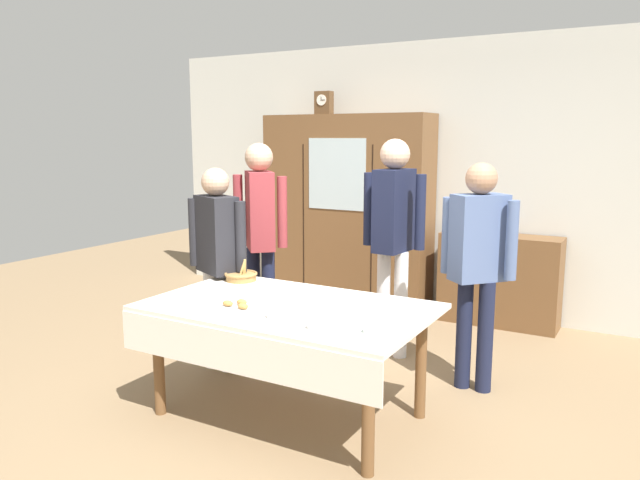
{
  "coord_description": "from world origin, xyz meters",
  "views": [
    {
      "loc": [
        1.98,
        -3.29,
        1.77
      ],
      "look_at": [
        0.0,
        0.2,
        1.08
      ],
      "focal_mm": 34.16,
      "sensor_mm": 36.0,
      "label": 1
    }
  ],
  "objects_px": {
    "wall_cabinet": "(347,211)",
    "pastry_plate": "(237,307)",
    "person_behind_table_left": "(394,225)",
    "tea_cup_front_edge": "(329,301)",
    "person_near_right_end": "(217,250)",
    "tea_cup_far_right": "(314,326)",
    "tea_cup_near_right": "(371,329)",
    "dining_table": "(285,320)",
    "person_by_cabinet": "(478,255)",
    "mantel_clock": "(324,103)",
    "spoon_mid_left": "(368,319)",
    "spoon_mid_right": "(264,293)",
    "spoon_front_edge": "(408,318)",
    "tea_cup_far_left": "(273,315)",
    "book_stack": "(502,231)",
    "bread_basket": "(241,276)",
    "bookshelf_low": "(499,280)",
    "person_beside_shelf": "(260,224)"
  },
  "relations": [
    {
      "from": "tea_cup_front_edge",
      "to": "person_by_cabinet",
      "type": "xyz_separation_m",
      "value": [
        0.68,
        0.88,
        0.21
      ]
    },
    {
      "from": "mantel_clock",
      "to": "spoon_mid_right",
      "type": "relative_size",
      "value": 2.02
    },
    {
      "from": "wall_cabinet",
      "to": "book_stack",
      "type": "height_order",
      "value": "wall_cabinet"
    },
    {
      "from": "pastry_plate",
      "to": "person_near_right_end",
      "type": "relative_size",
      "value": 0.18
    },
    {
      "from": "pastry_plate",
      "to": "person_behind_table_left",
      "type": "height_order",
      "value": "person_behind_table_left"
    },
    {
      "from": "wall_cabinet",
      "to": "pastry_plate",
      "type": "height_order",
      "value": "wall_cabinet"
    },
    {
      "from": "spoon_front_edge",
      "to": "person_behind_table_left",
      "type": "height_order",
      "value": "person_behind_table_left"
    },
    {
      "from": "dining_table",
      "to": "spoon_front_edge",
      "type": "xyz_separation_m",
      "value": [
        0.75,
        0.13,
        0.1
      ]
    },
    {
      "from": "bookshelf_low",
      "to": "tea_cup_far_left",
      "type": "distance_m",
      "value": 2.99
    },
    {
      "from": "spoon_front_edge",
      "to": "person_near_right_end",
      "type": "bearing_deg",
      "value": 169.14
    },
    {
      "from": "person_beside_shelf",
      "to": "spoon_mid_left",
      "type": "bearing_deg",
      "value": -34.85
    },
    {
      "from": "tea_cup_far_left",
      "to": "mantel_clock",
      "type": "bearing_deg",
      "value": 113.92
    },
    {
      "from": "tea_cup_front_edge",
      "to": "person_by_cabinet",
      "type": "relative_size",
      "value": 0.08
    },
    {
      "from": "person_by_cabinet",
      "to": "book_stack",
      "type": "bearing_deg",
      "value": 97.56
    },
    {
      "from": "person_near_right_end",
      "to": "tea_cup_far_left",
      "type": "bearing_deg",
      "value": -36.06
    },
    {
      "from": "spoon_front_edge",
      "to": "tea_cup_far_right",
      "type": "bearing_deg",
      "value": -128.38
    },
    {
      "from": "dining_table",
      "to": "wall_cabinet",
      "type": "distance_m",
      "value": 2.76
    },
    {
      "from": "person_by_cabinet",
      "to": "tea_cup_far_left",
      "type": "bearing_deg",
      "value": -122.24
    },
    {
      "from": "spoon_mid_right",
      "to": "person_near_right_end",
      "type": "height_order",
      "value": "person_near_right_end"
    },
    {
      "from": "tea_cup_far_left",
      "to": "bread_basket",
      "type": "relative_size",
      "value": 0.54
    },
    {
      "from": "person_beside_shelf",
      "to": "person_behind_table_left",
      "type": "bearing_deg",
      "value": 19.05
    },
    {
      "from": "person_behind_table_left",
      "to": "tea_cup_front_edge",
      "type": "bearing_deg",
      "value": -86.11
    },
    {
      "from": "dining_table",
      "to": "spoon_mid_right",
      "type": "distance_m",
      "value": 0.35
    },
    {
      "from": "pastry_plate",
      "to": "person_behind_table_left",
      "type": "distance_m",
      "value": 1.64
    },
    {
      "from": "tea_cup_front_edge",
      "to": "dining_table",
      "type": "bearing_deg",
      "value": -146.17
    },
    {
      "from": "tea_cup_front_edge",
      "to": "person_near_right_end",
      "type": "relative_size",
      "value": 0.08
    },
    {
      "from": "tea_cup_near_right",
      "to": "spoon_front_edge",
      "type": "height_order",
      "value": "tea_cup_near_right"
    },
    {
      "from": "mantel_clock",
      "to": "tea_cup_front_edge",
      "type": "bearing_deg",
      "value": -60.18
    },
    {
      "from": "mantel_clock",
      "to": "bookshelf_low",
      "type": "distance_m",
      "value": 2.51
    },
    {
      "from": "wall_cabinet",
      "to": "tea_cup_far_right",
      "type": "height_order",
      "value": "wall_cabinet"
    },
    {
      "from": "tea_cup_near_right",
      "to": "spoon_front_edge",
      "type": "relative_size",
      "value": 1.09
    },
    {
      "from": "mantel_clock",
      "to": "book_stack",
      "type": "bearing_deg",
      "value": 1.57
    },
    {
      "from": "person_by_cabinet",
      "to": "mantel_clock",
      "type": "bearing_deg",
      "value": 143.2
    },
    {
      "from": "mantel_clock",
      "to": "person_behind_table_left",
      "type": "height_order",
      "value": "mantel_clock"
    },
    {
      "from": "pastry_plate",
      "to": "person_by_cabinet",
      "type": "distance_m",
      "value": 1.69
    },
    {
      "from": "tea_cup_near_right",
      "to": "bookshelf_low",
      "type": "bearing_deg",
      "value": 89.87
    },
    {
      "from": "spoon_mid_right",
      "to": "person_behind_table_left",
      "type": "bearing_deg",
      "value": 70.49
    },
    {
      "from": "mantel_clock",
      "to": "tea_cup_front_edge",
      "type": "distance_m",
      "value": 3.12
    },
    {
      "from": "person_behind_table_left",
      "to": "person_by_cabinet",
      "type": "bearing_deg",
      "value": -23.75
    },
    {
      "from": "dining_table",
      "to": "wall_cabinet",
      "type": "height_order",
      "value": "wall_cabinet"
    },
    {
      "from": "book_stack",
      "to": "tea_cup_front_edge",
      "type": "bearing_deg",
      "value": -100.71
    },
    {
      "from": "book_stack",
      "to": "person_near_right_end",
      "type": "height_order",
      "value": "person_near_right_end"
    },
    {
      "from": "dining_table",
      "to": "person_behind_table_left",
      "type": "relative_size",
      "value": 1.0
    },
    {
      "from": "bookshelf_low",
      "to": "bread_basket",
      "type": "bearing_deg",
      "value": -120.94
    },
    {
      "from": "tea_cup_front_edge",
      "to": "spoon_mid_left",
      "type": "distance_m",
      "value": 0.38
    },
    {
      "from": "tea_cup_front_edge",
      "to": "person_near_right_end",
      "type": "height_order",
      "value": "person_near_right_end"
    },
    {
      "from": "mantel_clock",
      "to": "tea_cup_front_edge",
      "type": "height_order",
      "value": "mantel_clock"
    },
    {
      "from": "spoon_mid_left",
      "to": "spoon_mid_right",
      "type": "bearing_deg",
      "value": 167.82
    },
    {
      "from": "tea_cup_far_right",
      "to": "tea_cup_near_right",
      "type": "relative_size",
      "value": 1.0
    },
    {
      "from": "tea_cup_front_edge",
      "to": "spoon_front_edge",
      "type": "xyz_separation_m",
      "value": [
        0.53,
        -0.02,
        -0.02
      ]
    }
  ]
}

